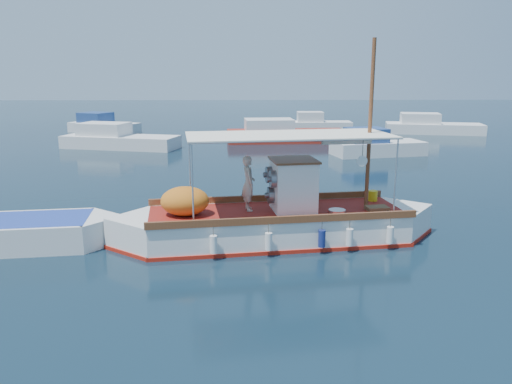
{
  "coord_description": "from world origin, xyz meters",
  "views": [
    {
      "loc": [
        -1.32,
        -13.61,
        4.63
      ],
      "look_at": [
        -1.06,
        0.0,
        1.41
      ],
      "focal_mm": 35.0,
      "sensor_mm": 36.0,
      "label": 1
    }
  ],
  "objects": [
    {
      "name": "ground",
      "position": [
        0.0,
        0.0,
        0.0
      ],
      "size": [
        160.0,
        160.0,
        0.0
      ],
      "primitive_type": "plane",
      "color": "black",
      "rests_on": "ground"
    },
    {
      "name": "fishing_caique",
      "position": [
        -0.54,
        -0.0,
        0.51
      ],
      "size": [
        9.4,
        3.49,
        5.79
      ],
      "rotation": [
        0.0,
        0.0,
        0.14
      ],
      "color": "white",
      "rests_on": "ground"
    },
    {
      "name": "bg_boat_nw",
      "position": [
        -9.65,
        18.51,
        0.49
      ],
      "size": [
        7.76,
        4.14,
        1.8
      ],
      "rotation": [
        0.0,
        0.0,
        -0.25
      ],
      "color": "silver",
      "rests_on": "ground"
    },
    {
      "name": "bg_boat_n",
      "position": [
        1.21,
        21.37,
        0.49
      ],
      "size": [
        8.45,
        3.39,
        1.8
      ],
      "rotation": [
        0.0,
        0.0,
        0.07
      ],
      "color": "maroon",
      "rests_on": "ground"
    },
    {
      "name": "bg_boat_ne",
      "position": [
        6.23,
        15.31,
        0.49
      ],
      "size": [
        5.62,
        3.24,
        1.8
      ],
      "rotation": [
        0.0,
        0.0,
        0.21
      ],
      "color": "silver",
      "rests_on": "ground"
    },
    {
      "name": "bg_boat_e",
      "position": [
        13.47,
        26.25,
        0.49
      ],
      "size": [
        7.8,
        4.11,
        1.8
      ],
      "rotation": [
        0.0,
        0.0,
        -0.21
      ],
      "color": "silver",
      "rests_on": "ground"
    },
    {
      "name": "bg_boat_far_w",
      "position": [
        -13.09,
        27.43,
        0.49
      ],
      "size": [
        6.17,
        4.6,
        1.8
      ],
      "rotation": [
        0.0,
        0.0,
        -0.46
      ],
      "color": "silver",
      "rests_on": "ground"
    },
    {
      "name": "bg_boat_far_n",
      "position": [
        4.58,
        28.05,
        0.49
      ],
      "size": [
        5.28,
        2.1,
        1.8
      ],
      "rotation": [
        0.0,
        0.0,
        -0.02
      ],
      "color": "silver",
      "rests_on": "ground"
    }
  ]
}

